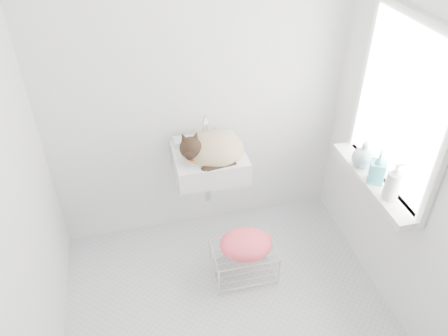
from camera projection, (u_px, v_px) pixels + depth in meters
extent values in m
cube|color=silver|center=(230.00, 315.00, 3.00)|extent=(2.20, 2.00, 0.02)
cube|color=white|center=(196.00, 86.00, 3.04)|extent=(2.20, 0.02, 2.50)
cube|color=white|center=(420.00, 141.00, 2.47)|extent=(0.02, 2.00, 2.50)
cube|color=white|center=(5.00, 200.00, 2.05)|extent=(0.02, 2.00, 2.50)
cube|color=white|center=(403.00, 109.00, 2.56)|extent=(0.01, 0.80, 1.00)
cube|color=white|center=(400.00, 109.00, 2.56)|extent=(0.04, 0.90, 1.10)
cube|color=white|center=(373.00, 181.00, 2.85)|extent=(0.16, 0.88, 0.04)
cube|color=silver|center=(209.00, 153.00, 3.08)|extent=(0.50, 0.44, 0.20)
ellipsoid|color=tan|center=(214.00, 150.00, 3.06)|extent=(0.45, 0.40, 0.22)
sphere|color=black|center=(192.00, 146.00, 2.92)|extent=(0.17, 0.17, 0.15)
torus|color=#C12600|center=(195.00, 152.00, 2.94)|extent=(0.15, 0.14, 0.06)
cube|color=silver|center=(244.00, 260.00, 3.20)|extent=(0.44, 0.31, 0.27)
ellipsoid|color=orange|center=(246.00, 249.00, 3.09)|extent=(0.41, 0.32, 0.15)
imported|color=white|center=(389.00, 198.00, 2.68)|extent=(0.10, 0.10, 0.22)
imported|color=teal|center=(374.00, 181.00, 2.82)|extent=(0.14, 0.14, 0.22)
imported|color=#A1B1BE|center=(361.00, 165.00, 2.96)|extent=(0.21, 0.21, 0.19)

